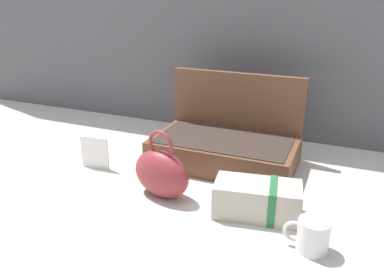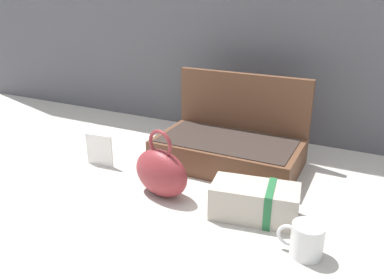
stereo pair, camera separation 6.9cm
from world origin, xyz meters
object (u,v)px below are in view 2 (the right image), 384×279
(info_card_left, at_px, (99,150))
(open_suitcase, at_px, (230,145))
(teal_pouch_handbag, at_px, (161,172))
(coffee_mug, at_px, (306,240))
(cream_toiletry_bag, at_px, (256,202))

(info_card_left, bearing_deg, open_suitcase, 23.43)
(teal_pouch_handbag, distance_m, coffee_mug, 0.47)
(teal_pouch_handbag, distance_m, info_card_left, 0.32)
(teal_pouch_handbag, relative_size, info_card_left, 1.84)
(coffee_mug, bearing_deg, open_suitcase, 130.66)
(info_card_left, bearing_deg, cream_toiletry_bag, -12.59)
(teal_pouch_handbag, bearing_deg, coffee_mug, -12.13)
(open_suitcase, relative_size, teal_pouch_handbag, 2.35)
(cream_toiletry_bag, distance_m, info_card_left, 0.61)
(open_suitcase, xyz_separation_m, info_card_left, (-0.41, -0.22, -0.01))
(teal_pouch_handbag, xyz_separation_m, cream_toiletry_bag, (0.30, 0.01, -0.03))
(coffee_mug, bearing_deg, cream_toiletry_bag, 146.04)
(open_suitcase, distance_m, coffee_mug, 0.54)
(coffee_mug, height_order, info_card_left, info_card_left)
(open_suitcase, bearing_deg, cream_toiletry_bag, -57.41)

